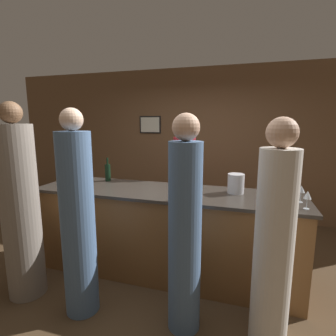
% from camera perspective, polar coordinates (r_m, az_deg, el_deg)
% --- Properties ---
extents(ground_plane, '(14.00, 14.00, 0.00)m').
position_cam_1_polar(ground_plane, '(3.46, -0.68, -21.51)').
color(ground_plane, '#4C3823').
extents(back_wall, '(8.00, 0.08, 2.80)m').
position_cam_1_polar(back_wall, '(5.08, 6.82, 5.36)').
color(back_wall, brown).
rests_on(back_wall, ground_plane).
extents(bar_counter, '(3.08, 0.81, 1.02)m').
position_cam_1_polar(bar_counter, '(3.22, -0.70, -13.72)').
color(bar_counter, brown).
rests_on(bar_counter, ground_plane).
extents(bartender, '(0.32, 0.32, 1.82)m').
position_cam_1_polar(bartender, '(3.89, 3.50, -4.15)').
color(bartender, maroon).
rests_on(bartender, ground_plane).
extents(guest_0, '(0.28, 0.28, 1.88)m').
position_cam_1_polar(guest_0, '(2.27, 3.67, -13.60)').
color(guest_0, '#4C6B93').
rests_on(guest_0, ground_plane).
extents(guest_1, '(0.37, 0.37, 2.01)m').
position_cam_1_polar(guest_1, '(3.08, -29.45, -7.84)').
color(guest_1, gray).
rests_on(guest_1, ground_plane).
extents(guest_2, '(0.31, 0.31, 1.93)m').
position_cam_1_polar(guest_2, '(2.60, -19.03, -10.85)').
color(guest_2, '#4C6B93').
rests_on(guest_2, ground_plane).
extents(guest_3, '(0.30, 0.30, 1.85)m').
position_cam_1_polar(guest_3, '(2.28, 22.03, -14.91)').
color(guest_3, silver).
rests_on(guest_3, ground_plane).
extents(wine_bottle_0, '(0.07, 0.07, 0.31)m').
position_cam_1_polar(wine_bottle_0, '(3.62, -12.98, -0.85)').
color(wine_bottle_0, black).
rests_on(wine_bottle_0, bar_counter).
extents(ice_bucket, '(0.18, 0.18, 0.22)m').
position_cam_1_polar(ice_bucket, '(3.02, 14.55, -3.28)').
color(ice_bucket, silver).
rests_on(ice_bucket, bar_counter).
extents(wine_glass_0, '(0.06, 0.06, 0.15)m').
position_cam_1_polar(wine_glass_0, '(2.64, 1.99, -4.90)').
color(wine_glass_0, silver).
rests_on(wine_glass_0, bar_counter).
extents(wine_glass_1, '(0.07, 0.07, 0.17)m').
position_cam_1_polar(wine_glass_1, '(2.90, 27.02, -4.21)').
color(wine_glass_1, silver).
rests_on(wine_glass_1, bar_counter).
extents(wine_glass_2, '(0.07, 0.07, 0.17)m').
position_cam_1_polar(wine_glass_2, '(2.71, 28.10, -5.28)').
color(wine_glass_2, silver).
rests_on(wine_glass_2, bar_counter).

